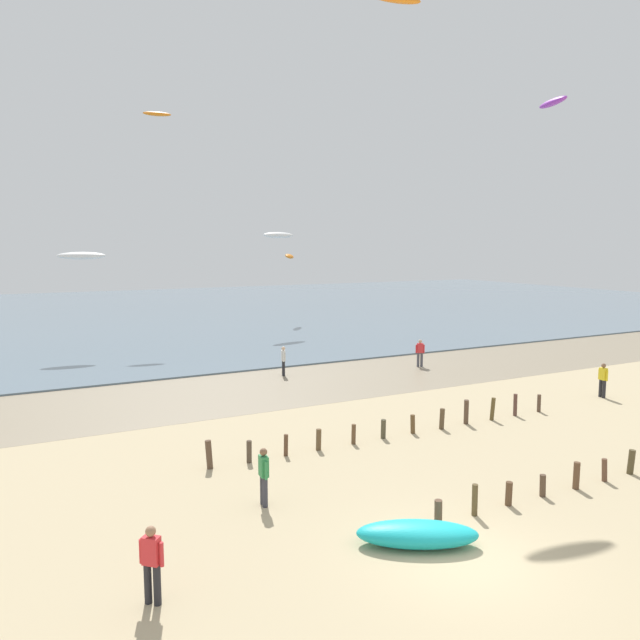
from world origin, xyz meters
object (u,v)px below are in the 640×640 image
grounded_kite (417,534)px  kite_aloft_3 (278,235)px  kite_aloft_2 (82,256)px  kite_aloft_5 (553,102)px  person_left_flank (603,379)px  person_nearest_camera (283,360)px  person_right_flank (420,352)px  person_mid_beach (264,475)px  person_by_waterline (152,562)px  kite_aloft_0 (289,256)px  kite_aloft_4 (157,114)px

grounded_kite → kite_aloft_3: (11.74, 35.81, 8.06)m
kite_aloft_2 → kite_aloft_5: 33.91m
person_left_flank → kite_aloft_2: 33.20m
person_nearest_camera → person_right_flank: (8.55, -1.53, 0.00)m
person_right_flank → person_mid_beach: bearing=-138.7°
person_by_waterline → kite_aloft_2: kite_aloft_2 is taller
person_by_waterline → kite_aloft_0: bearing=62.0°
person_left_flank → person_nearest_camera: bearing=135.6°
person_right_flank → grounded_kite: (-13.56, -18.08, -0.61)m
grounded_kite → kite_aloft_5: size_ratio=1.02×
kite_aloft_4 → kite_aloft_3: bearing=161.9°
person_by_waterline → kite_aloft_0: size_ratio=0.73×
person_by_waterline → person_right_flank: size_ratio=1.00×
kite_aloft_0 → kite_aloft_4: kite_aloft_4 is taller
kite_aloft_3 → kite_aloft_0: bearing=-137.5°
person_mid_beach → person_left_flank: size_ratio=1.00×
person_mid_beach → kite_aloft_3: size_ratio=0.55×
kite_aloft_3 → person_right_flank: bearing=80.9°
person_mid_beach → person_right_flank: (16.09, 14.14, 0.00)m
person_nearest_camera → kite_aloft_5: 25.71m
kite_aloft_0 → kite_aloft_3: 6.90m
person_right_flank → kite_aloft_5: kite_aloft_5 is taller
person_nearest_camera → person_by_waterline: (-11.40, -19.07, 0.00)m
kite_aloft_0 → grounded_kite: bearing=14.2°
person_left_flank → kite_aloft_4: (-14.25, 32.28, 17.37)m
kite_aloft_2 → kite_aloft_4: bearing=-128.5°
person_left_flank → kite_aloft_3: kite_aloft_3 is taller
person_left_flank → person_right_flank: 10.82m
person_by_waterline → grounded_kite: 6.45m
kite_aloft_3 → grounded_kite: bearing=56.8°
person_mid_beach → kite_aloft_5: 35.19m
person_mid_beach → kite_aloft_5: size_ratio=0.57×
person_right_flank → kite_aloft_3: bearing=95.9°
kite_aloft_5 → person_right_flank: bearing=-70.5°
person_nearest_camera → person_mid_beach: same height
person_by_waterline → kite_aloft_5: (31.28, 18.29, 16.27)m
person_right_flank → kite_aloft_2: kite_aloft_2 is taller
person_left_flank → person_right_flank: (-3.48, 10.25, 0.00)m
kite_aloft_2 → kite_aloft_0: bearing=-150.9°
person_nearest_camera → kite_aloft_0: (10.29, 21.79, 5.54)m
kite_aloft_3 → kite_aloft_4: kite_aloft_4 is taller
grounded_kite → kite_aloft_0: kite_aloft_0 is taller
person_left_flank → grounded_kite: size_ratio=0.56×
person_nearest_camera → kite_aloft_3: (6.73, 16.19, 7.45)m
person_left_flank → kite_aloft_4: 39.32m
person_nearest_camera → person_left_flank: bearing=-44.4°
person_mid_beach → person_by_waterline: size_ratio=1.00×
person_mid_beach → kite_aloft_5: (27.42, 14.90, 16.27)m
kite_aloft_0 → kite_aloft_5: 26.77m
person_right_flank → kite_aloft_2: (-17.88, 14.49, 5.87)m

